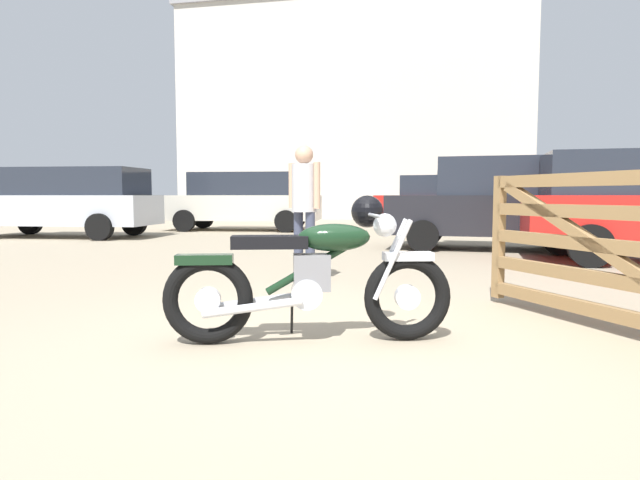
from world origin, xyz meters
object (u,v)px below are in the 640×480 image
at_px(bystander, 304,199).
at_px(red_hatchback_near, 245,199).
at_px(pale_sedan_back, 493,203).
at_px(white_estate_far, 494,200).
at_px(timber_gate, 631,244).
at_px(dark_sedan_left, 448,199).
at_px(silver_sedan_mid, 65,200).
at_px(vintage_motorcycle, 316,274).

bearing_deg(bystander, red_hatchback_near, 47.07).
bearing_deg(pale_sedan_back, white_estate_far, -92.27).
bearing_deg(timber_gate, bystander, 21.81).
bearing_deg(timber_gate, dark_sedan_left, -29.09).
bearing_deg(silver_sedan_mid, pale_sedan_back, 169.59).
xyz_separation_m(vintage_motorcycle, timber_gate, (2.25, 0.58, 0.21)).
xyz_separation_m(silver_sedan_mid, red_hatchback_near, (3.48, 3.64, 0.00)).
xyz_separation_m(white_estate_far, dark_sedan_left, (-1.18, 3.56, 0.00)).
distance_m(timber_gate, bystander, 3.67).
bearing_deg(dark_sedan_left, white_estate_far, 114.18).
bearing_deg(bystander, vintage_motorcycle, -141.11).
relative_size(vintage_motorcycle, white_estate_far, 0.43).
distance_m(red_hatchback_near, dark_sedan_left, 7.10).
xyz_separation_m(timber_gate, red_hatchback_near, (-7.14, 11.55, 0.24)).
height_order(white_estate_far, dark_sedan_left, same).
xyz_separation_m(vintage_motorcycle, red_hatchback_near, (-4.89, 12.13, 0.45)).
bearing_deg(red_hatchback_near, silver_sedan_mid, 40.24).
xyz_separation_m(pale_sedan_back, red_hatchback_near, (-6.79, 4.68, 0.02)).
distance_m(silver_sedan_mid, red_hatchback_near, 5.04).
height_order(bystander, white_estate_far, white_estate_far).
distance_m(bystander, red_hatchback_near, 10.32).
relative_size(bystander, pale_sedan_back, 0.42).
distance_m(vintage_motorcycle, red_hatchback_near, 13.09).
relative_size(pale_sedan_back, white_estate_far, 0.84).
xyz_separation_m(timber_gate, bystander, (-2.99, 2.10, 0.32)).
bearing_deg(vintage_motorcycle, white_estate_far, 62.76).
distance_m(timber_gate, silver_sedan_mid, 13.25).
xyz_separation_m(bystander, dark_sedan_left, (1.91, 13.14, -0.08)).
relative_size(white_estate_far, red_hatchback_near, 0.97).
bearing_deg(timber_gate, vintage_motorcycle, 71.33).
height_order(vintage_motorcycle, bystander, bystander).
bearing_deg(dark_sedan_left, vintage_motorcycle, 91.66).
bearing_deg(white_estate_far, vintage_motorcycle, 78.15).
bearing_deg(bystander, dark_sedan_left, 15.08).
distance_m(white_estate_far, dark_sedan_left, 3.75).
distance_m(pale_sedan_back, white_estate_far, 4.84).
bearing_deg(silver_sedan_mid, dark_sedan_left, -147.05).
height_order(vintage_motorcycle, white_estate_far, white_estate_far).
xyz_separation_m(vintage_motorcycle, bystander, (-0.74, 2.68, 0.53)).
relative_size(bystander, red_hatchback_near, 0.34).
bearing_deg(timber_gate, red_hatchback_near, -1.41).
relative_size(vintage_motorcycle, pale_sedan_back, 0.51).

